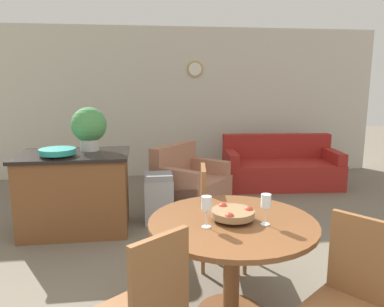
{
  "coord_description": "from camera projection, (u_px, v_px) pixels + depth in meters",
  "views": [
    {
      "loc": [
        -0.44,
        -1.57,
        1.75
      ],
      "look_at": [
        0.1,
        2.4,
        0.97
      ],
      "focal_mm": 35.0,
      "sensor_mm": 36.0,
      "label": 1
    }
  ],
  "objects": [
    {
      "name": "potted_plant",
      "position": [
        89.0,
        127.0,
        4.41
      ],
      "size": [
        0.41,
        0.41,
        0.52
      ],
      "color": "beige",
      "rests_on": "kitchen_island"
    },
    {
      "name": "trash_bin",
      "position": [
        159.0,
        198.0,
        4.66
      ],
      "size": [
        0.35,
        0.32,
        0.63
      ],
      "color": "#9E9EA3",
      "rests_on": "ground_plane"
    },
    {
      "name": "armchair",
      "position": [
        189.0,
        185.0,
        5.34
      ],
      "size": [
        1.21,
        1.22,
        0.85
      ],
      "rotation": [
        0.0,
        0.0,
        0.85
      ],
      "color": "#A87056",
      "rests_on": "ground_plane"
    },
    {
      "name": "dining_chair_near_left",
      "position": [
        148.0,
        304.0,
        2.09
      ],
      "size": [
        0.59,
        0.59,
        0.97
      ],
      "rotation": [
        0.0,
        0.0,
        6.93
      ],
      "color": "brown",
      "rests_on": "ground_plane"
    },
    {
      "name": "wine_glass_right",
      "position": [
        266.0,
        202.0,
        2.57
      ],
      "size": [
        0.07,
        0.07,
        0.22
      ],
      "color": "silver",
      "rests_on": "dining_table"
    },
    {
      "name": "dining_table",
      "position": [
        232.0,
        243.0,
        2.7
      ],
      "size": [
        1.21,
        1.21,
        0.77
      ],
      "color": "brown",
      "rests_on": "ground_plane"
    },
    {
      "name": "dining_chair_near_right",
      "position": [
        351.0,
        294.0,
        2.19
      ],
      "size": [
        0.59,
        0.59,
        0.97
      ],
      "rotation": [
        0.0,
        0.0,
        8.5
      ],
      "color": "brown",
      "rests_on": "ground_plane"
    },
    {
      "name": "teal_bowl",
      "position": [
        57.0,
        151.0,
        4.12
      ],
      "size": [
        0.39,
        0.39,
        0.08
      ],
      "color": "teal",
      "rests_on": "kitchen_island"
    },
    {
      "name": "kitchen_island",
      "position": [
        76.0,
        192.0,
        4.38
      ],
      "size": [
        1.25,
        0.82,
        0.93
      ],
      "color": "brown",
      "rests_on": "ground_plane"
    },
    {
      "name": "couch",
      "position": [
        280.0,
        169.0,
        6.33
      ],
      "size": [
        1.94,
        1.04,
        0.84
      ],
      "rotation": [
        0.0,
        0.0,
        -0.08
      ],
      "color": "maroon",
      "rests_on": "ground_plane"
    },
    {
      "name": "fruit_bowl",
      "position": [
        233.0,
        213.0,
        2.66
      ],
      "size": [
        0.31,
        0.31,
        0.1
      ],
      "color": "olive",
      "rests_on": "dining_table"
    },
    {
      "name": "wall_back",
      "position": [
        165.0,
        103.0,
        6.86
      ],
      "size": [
        8.0,
        0.09,
        2.7
      ],
      "color": "beige",
      "rests_on": "ground_plane"
    },
    {
      "name": "dining_chair_far_side",
      "position": [
        215.0,
        213.0,
        3.54
      ],
      "size": [
        0.47,
        0.47,
        0.97
      ],
      "rotation": [
        0.0,
        0.0,
        4.57
      ],
      "color": "brown",
      "rests_on": "ground_plane"
    },
    {
      "name": "wine_glass_left",
      "position": [
        206.0,
        204.0,
        2.52
      ],
      "size": [
        0.07,
        0.07,
        0.22
      ],
      "color": "silver",
      "rests_on": "dining_table"
    }
  ]
}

